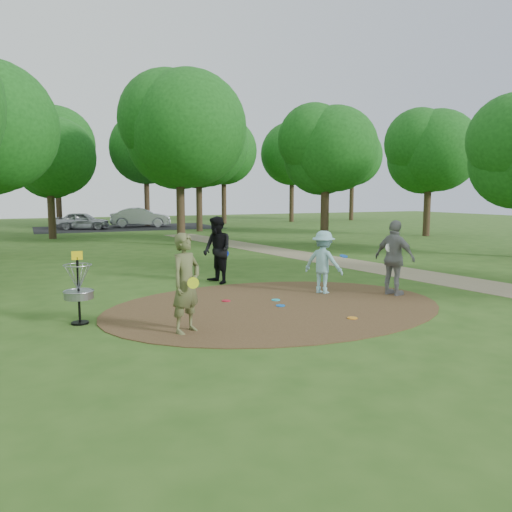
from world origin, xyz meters
name	(u,v)px	position (x,y,z in m)	size (l,w,h in m)	color
ground	(277,307)	(0.00, 0.00, 0.00)	(100.00, 100.00, 0.00)	#2D5119
dirt_clearing	(277,306)	(0.00, 0.00, 0.01)	(8.40, 8.40, 0.02)	#47301C
footpath	(423,276)	(6.50, 2.00, 0.01)	(2.00, 40.00, 0.01)	#8C7A5B
parking_lot	(128,228)	(2.00, 30.00, 0.00)	(14.00, 8.00, 0.01)	black
player_observer_with_disc	(186,283)	(-2.65, -1.29, 0.99)	(0.86, 0.78, 1.97)	brown
player_throwing_with_disc	(323,262)	(1.88, 0.90, 0.86)	(1.32, 1.28, 1.72)	#90CCD7
player_walking_with_disc	(217,250)	(-0.20, 3.58, 1.02)	(0.94, 1.11, 2.04)	black
player_waiting_with_disc	(395,258)	(3.46, -0.13, 1.01)	(0.81, 1.28, 2.03)	gray
disc_ground_cyan	(276,300)	(0.26, 0.56, 0.03)	(0.22, 0.22, 0.02)	#19B4C8
disc_ground_blue	(280,306)	(0.07, -0.06, 0.03)	(0.22, 0.22, 0.02)	blue
disc_ground_red	(226,301)	(-0.93, 1.00, 0.03)	(0.22, 0.22, 0.02)	red
car_left	(83,221)	(-1.50, 29.45, 0.66)	(1.56, 3.89, 1.32)	#A9ABB1
car_right	(141,217)	(3.13, 30.49, 0.78)	(1.66, 4.76, 1.57)	#B5B5BD
disc_ground_orange	(352,318)	(0.94, -1.79, 0.03)	(0.22, 0.22, 0.02)	orange
disc_golf_basket	(78,283)	(-4.50, 0.30, 0.87)	(0.63, 0.63, 1.54)	black
tree_ring	(224,129)	(1.89, 8.33, 5.26)	(37.12, 45.69, 9.17)	#332316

